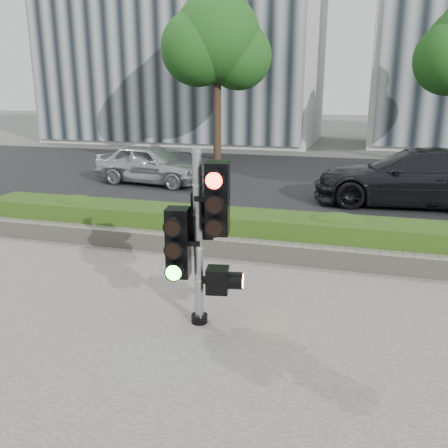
% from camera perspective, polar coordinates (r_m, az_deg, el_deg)
% --- Properties ---
extents(ground, '(120.00, 120.00, 0.00)m').
position_cam_1_polar(ground, '(7.08, -0.40, -9.39)').
color(ground, '#51514C').
rests_on(ground, ground).
extents(sidewalk, '(16.00, 11.00, 0.03)m').
position_cam_1_polar(sidewalk, '(5.06, -9.13, -20.72)').
color(sidewalk, '#9E9389').
rests_on(sidewalk, ground).
extents(road, '(60.00, 13.00, 0.02)m').
position_cam_1_polar(road, '(16.52, 9.64, 5.03)').
color(road, black).
rests_on(road, ground).
extents(curb, '(60.00, 0.25, 0.12)m').
position_cam_1_polar(curb, '(9.92, 4.83, -1.62)').
color(curb, gray).
rests_on(curb, ground).
extents(stone_wall, '(12.00, 0.32, 0.34)m').
position_cam_1_polar(stone_wall, '(8.71, 3.19, -3.09)').
color(stone_wall, gray).
rests_on(stone_wall, sidewalk).
extents(hedge, '(12.00, 1.00, 0.68)m').
position_cam_1_polar(hedge, '(9.27, 4.12, -0.85)').
color(hedge, '#507423').
rests_on(hedge, sidewalk).
extents(building_left, '(16.00, 9.00, 15.00)m').
position_cam_1_polar(building_left, '(31.42, -4.46, 23.87)').
color(building_left, '#B7B7B2').
rests_on(building_left, ground).
extents(tree_left, '(4.61, 4.03, 7.34)m').
position_cam_1_polar(tree_left, '(21.75, -0.85, 21.07)').
color(tree_left, black).
rests_on(tree_left, ground).
extents(traffic_signal, '(0.83, 0.66, 2.30)m').
position_cam_1_polar(traffic_signal, '(6.01, -2.79, -0.74)').
color(traffic_signal, black).
rests_on(traffic_signal, sidewalk).
extents(car_silver, '(3.97, 2.05, 1.29)m').
position_cam_1_polar(car_silver, '(15.99, -8.78, 7.10)').
color(car_silver, '#AEB2B6').
rests_on(car_silver, road).
extents(car_dark, '(5.36, 2.37, 1.53)m').
position_cam_1_polar(car_dark, '(13.72, 21.99, 5.26)').
color(car_dark, black).
rests_on(car_dark, road).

